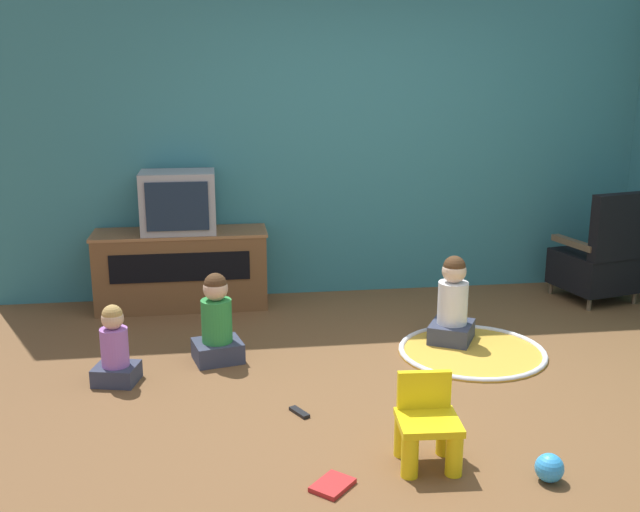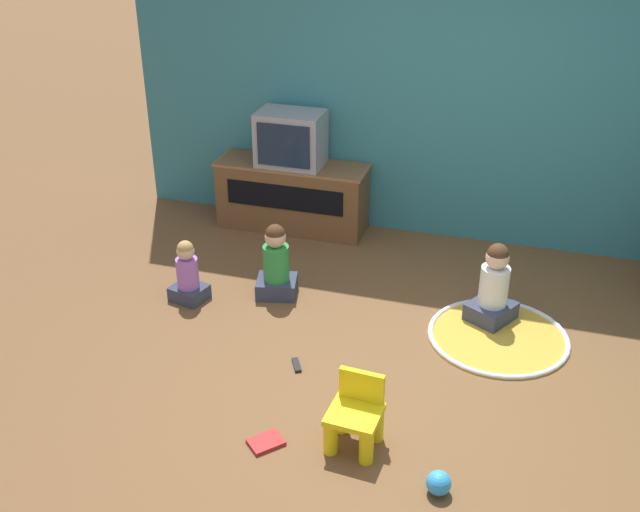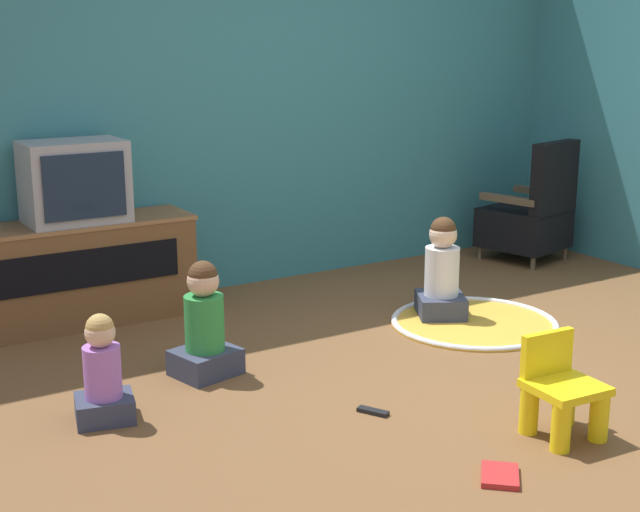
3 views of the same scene
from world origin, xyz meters
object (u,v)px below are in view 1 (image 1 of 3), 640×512
object	(u,v)px
yellow_kid_chair	(427,428)
remote_control	(299,412)
child_watching_center	(453,305)
toy_ball	(549,468)
black_armchair	(599,260)
book	(333,485)
child_watching_right	(217,323)
child_watching_left	(115,349)
television	(178,202)
tv_cabinet	(182,268)

from	to	relation	value
yellow_kid_chair	remote_control	xyz separation A→B (m)	(-0.57, 0.61, -0.18)
child_watching_center	toy_ball	xyz separation A→B (m)	(-0.10, -1.82, -0.20)
black_armchair	book	xyz separation A→B (m)	(-2.60, -2.49, -0.34)
child_watching_center	remote_control	bearing A→B (deg)	158.10
child_watching_right	black_armchair	bearing A→B (deg)	2.42
toy_ball	remote_control	bearing A→B (deg)	142.02
child_watching_left	child_watching_center	xyz separation A→B (m)	(2.26, 0.38, 0.05)
television	child_watching_center	size ratio (longest dim) A/B	0.91
child_watching_right	toy_ball	bearing A→B (deg)	-60.93
child_watching_center	remote_control	world-z (taller)	child_watching_center
yellow_kid_chair	child_watching_right	xyz separation A→B (m)	(-1.01, 1.46, 0.08)
remote_control	child_watching_right	bearing A→B (deg)	-0.41
television	yellow_kid_chair	size ratio (longest dim) A/B	1.30
tv_cabinet	black_armchair	distance (m)	3.41
black_armchair	child_watching_right	bearing A→B (deg)	2.28
book	yellow_kid_chair	bearing A→B (deg)	-29.61
tv_cabinet	child_watching_center	xyz separation A→B (m)	(1.91, -1.07, -0.05)
child_watching_left	toy_ball	bearing A→B (deg)	-19.89
black_armchair	child_watching_left	world-z (taller)	black_armchair
black_armchair	child_watching_right	size ratio (longest dim) A/B	1.54
yellow_kid_chair	toy_ball	size ratio (longest dim) A/B	3.21
black_armchair	child_watching_right	xyz separation A→B (m)	(-3.12, -0.86, -0.09)
remote_control	yellow_kid_chair	bearing A→B (deg)	-165.37
toy_ball	child_watching_left	bearing A→B (deg)	146.42
tv_cabinet	remote_control	distance (m)	2.18
yellow_kid_chair	child_watching_center	distance (m)	1.70
child_watching_left	television	bearing A→B (deg)	89.95
child_watching_center	toy_ball	distance (m)	1.84
child_watching_center	black_armchair	bearing A→B (deg)	-34.18
toy_ball	child_watching_center	bearing A→B (deg)	86.96
tv_cabinet	book	size ratio (longest dim) A/B	5.65
black_armchair	child_watching_center	world-z (taller)	black_armchair
child_watching_right	toy_ball	size ratio (longest dim) A/B	4.39
child_watching_left	remote_control	world-z (taller)	child_watching_left
black_armchair	yellow_kid_chair	xyz separation A→B (m)	(-2.11, -2.33, -0.16)
yellow_kid_chair	child_watching_center	size ratio (longest dim) A/B	0.70
yellow_kid_chair	remote_control	world-z (taller)	yellow_kid_chair
child_watching_right	book	bearing A→B (deg)	-85.29
child_watching_right	remote_control	world-z (taller)	child_watching_right
child_watching_left	toy_ball	xyz separation A→B (m)	(2.17, -1.44, -0.15)
child_watching_center	child_watching_right	xyz separation A→B (m)	(-1.64, -0.11, -0.01)
book	child_watching_center	bearing A→B (deg)	9.67
television	child_watching_center	distance (m)	2.26
tv_cabinet	child_watching_left	bearing A→B (deg)	-103.60
television	child_watching_left	world-z (taller)	television
television	book	xyz separation A→B (m)	(0.79, -2.79, -0.85)
black_armchair	remote_control	world-z (taller)	black_armchair
tv_cabinet	child_watching_center	distance (m)	2.19
black_armchair	child_watching_left	size ratio (longest dim) A/B	1.85
remote_control	child_watching_center	bearing A→B (deg)	-79.09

